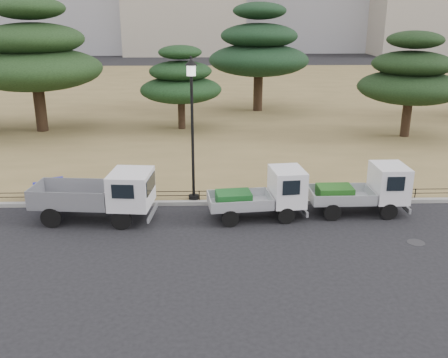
{
  "coord_description": "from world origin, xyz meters",
  "views": [
    {
      "loc": [
        -0.53,
        -16.53,
        7.47
      ],
      "look_at": [
        0.0,
        2.0,
        1.3
      ],
      "focal_mm": 40.0,
      "sensor_mm": 36.0,
      "label": 1
    }
  ],
  "objects_px": {
    "truck_kei_front": "(264,194)",
    "truck_large": "(100,193)",
    "street_lamp": "(192,107)",
    "tarp_pile": "(52,191)",
    "truck_kei_rear": "(365,190)"
  },
  "relations": [
    {
      "from": "truck_large",
      "to": "street_lamp",
      "type": "height_order",
      "value": "street_lamp"
    },
    {
      "from": "truck_large",
      "to": "tarp_pile",
      "type": "xyz_separation_m",
      "value": [
        -2.45,
        1.96,
        -0.56
      ]
    },
    {
      "from": "tarp_pile",
      "to": "truck_kei_rear",
      "type": "bearing_deg",
      "value": -6.81
    },
    {
      "from": "street_lamp",
      "to": "tarp_pile",
      "type": "xyz_separation_m",
      "value": [
        -5.88,
        0.17,
        -3.48
      ]
    },
    {
      "from": "truck_kei_rear",
      "to": "street_lamp",
      "type": "distance_m",
      "value": 7.49
    },
    {
      "from": "truck_kei_front",
      "to": "truck_kei_rear",
      "type": "distance_m",
      "value": 4.0
    },
    {
      "from": "truck_large",
      "to": "truck_kei_rear",
      "type": "distance_m",
      "value": 10.15
    },
    {
      "from": "truck_kei_front",
      "to": "street_lamp",
      "type": "bearing_deg",
      "value": 141.58
    },
    {
      "from": "truck_kei_front",
      "to": "truck_large",
      "type": "bearing_deg",
      "value": 174.34
    },
    {
      "from": "truck_kei_rear",
      "to": "street_lamp",
      "type": "relative_size",
      "value": 0.65
    },
    {
      "from": "truck_kei_rear",
      "to": "street_lamp",
      "type": "bearing_deg",
      "value": 167.63
    },
    {
      "from": "street_lamp",
      "to": "truck_large",
      "type": "bearing_deg",
      "value": -152.37
    },
    {
      "from": "street_lamp",
      "to": "tarp_pile",
      "type": "distance_m",
      "value": 6.83
    },
    {
      "from": "truck_large",
      "to": "tarp_pile",
      "type": "relative_size",
      "value": 2.85
    },
    {
      "from": "truck_large",
      "to": "street_lamp",
      "type": "xyz_separation_m",
      "value": [
        3.42,
        1.79,
        2.92
      ]
    }
  ]
}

